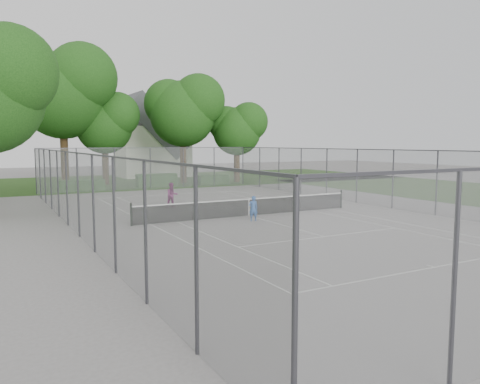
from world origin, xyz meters
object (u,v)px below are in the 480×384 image
woman_player (172,195)px  tennis_net (249,206)px  house (152,143)px  girl_player (253,208)px

woman_player → tennis_net: bearing=-61.1°
house → girl_player: house is taller
tennis_net → house: size_ratio=1.34×
girl_player → woman_player: bearing=-57.7°
tennis_net → house: house is taller
tennis_net → girl_player: bearing=-112.1°
girl_player → house: bearing=-83.3°
house → girl_player: size_ratio=7.53×
tennis_net → woman_player: size_ratio=8.45×
tennis_net → house: (4.81, 31.29, 3.34)m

